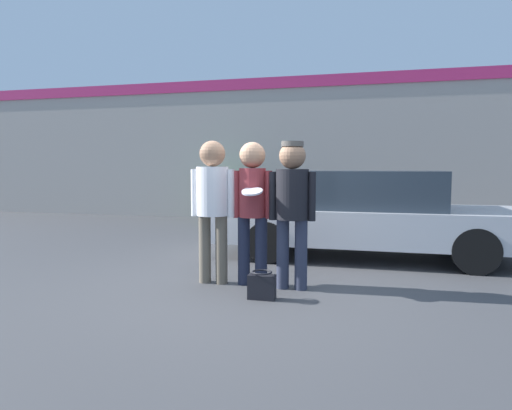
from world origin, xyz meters
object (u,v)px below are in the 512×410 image
object	(u,v)px
person_left	(213,197)
shrub	(233,197)
person_right	(292,200)
parked_car_near	(365,214)
person_middle_with_frisbee	(252,200)
handbag	(262,286)

from	to	relation	value
person_left	shrub	xyz separation A→B (m)	(-1.66, 6.11, -0.41)
person_right	parked_car_near	size ratio (longest dim) A/B	0.37
person_middle_with_frisbee	handbag	xyz separation A→B (m)	(0.26, -0.57, -0.90)
person_left	shrub	bearing A→B (deg)	105.23
parked_car_near	shrub	world-z (taller)	parked_car_near
person_middle_with_frisbee	person_right	size ratio (longest dim) A/B	1.00
person_middle_with_frisbee	handbag	size ratio (longest dim) A/B	5.63
person_left	person_middle_with_frisbee	size ratio (longest dim) A/B	1.01
person_left	person_right	xyz separation A→B (m)	(1.00, -0.03, -0.01)
parked_car_near	person_middle_with_frisbee	bearing A→B (deg)	-121.11
shrub	handbag	distance (m)	7.10
person_left	shrub	distance (m)	6.35
person_middle_with_frisbee	parked_car_near	distance (m)	2.54
person_right	handbag	size ratio (longest dim) A/B	5.62
person_right	parked_car_near	bearing A→B (deg)	70.15
person_left	parked_car_near	distance (m)	2.86
person_left	parked_car_near	world-z (taller)	person_left
person_left	parked_car_near	size ratio (longest dim) A/B	0.38
person_right	shrub	world-z (taller)	person_right
person_right	person_left	bearing A→B (deg)	178.35
person_right	shrub	size ratio (longest dim) A/B	1.31
person_middle_with_frisbee	person_right	world-z (taller)	person_middle_with_frisbee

